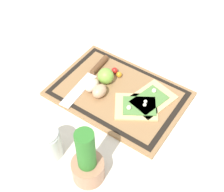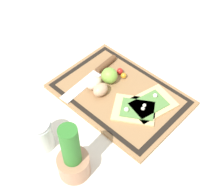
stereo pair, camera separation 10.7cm
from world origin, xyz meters
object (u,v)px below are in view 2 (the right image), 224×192
(egg_pink, at_px, (94,83))
(sauce_jar, at_px, (40,136))
(cherry_tomato_yellow, at_px, (124,76))
(pizza_slice_near, at_px, (151,104))
(cherry_tomato_red, at_px, (120,71))
(knife, at_px, (99,70))
(herb_pot, at_px, (73,159))
(pizza_slice_far, at_px, (135,109))
(egg_brown, at_px, (100,90))
(lime, at_px, (109,76))

(egg_pink, xyz_separation_m, sauce_jar, (-0.05, 0.27, 0.01))
(egg_pink, distance_m, cherry_tomato_yellow, 0.12)
(pizza_slice_near, relative_size, cherry_tomato_red, 7.48)
(pizza_slice_near, distance_m, egg_pink, 0.21)
(knife, xyz_separation_m, sauce_jar, (-0.09, 0.34, 0.02))
(knife, relative_size, cherry_tomato_yellow, 13.20)
(herb_pot, bearing_deg, cherry_tomato_yellow, -69.02)
(pizza_slice_far, distance_m, herb_pot, 0.29)
(pizza_slice_far, bearing_deg, egg_brown, 11.02)
(egg_brown, distance_m, herb_pot, 0.30)
(herb_pot, bearing_deg, sauce_jar, 2.55)
(herb_pot, bearing_deg, pizza_slice_near, -91.79)
(cherry_tomato_yellow, xyz_separation_m, sauce_jar, (-0.00, 0.38, 0.02))
(sauce_jar, bearing_deg, knife, -75.35)
(pizza_slice_near, height_order, cherry_tomato_red, same)
(knife, distance_m, sauce_jar, 0.35)
(egg_brown, bearing_deg, herb_pot, 119.83)
(egg_pink, xyz_separation_m, lime, (-0.02, -0.06, 0.01))
(knife, bearing_deg, lime, 173.35)
(knife, distance_m, cherry_tomato_yellow, 0.10)
(egg_pink, height_order, herb_pot, herb_pot)
(egg_brown, relative_size, egg_pink, 1.00)
(egg_brown, bearing_deg, knife, -41.66)
(pizza_slice_near, height_order, sauce_jar, sauce_jar)
(cherry_tomato_red, distance_m, cherry_tomato_yellow, 0.03)
(egg_pink, xyz_separation_m, cherry_tomato_red, (-0.02, -0.12, -0.01))
(lime, distance_m, cherry_tomato_red, 0.06)
(pizza_slice_far, xyz_separation_m, egg_brown, (0.14, 0.03, 0.02))
(sauce_jar, bearing_deg, egg_brown, -88.73)
(cherry_tomato_red, xyz_separation_m, sauce_jar, (-0.03, 0.39, 0.02))
(egg_pink, bearing_deg, herb_pot, 125.17)
(egg_pink, relative_size, cherry_tomato_yellow, 2.78)
(lime, xyz_separation_m, herb_pot, (-0.17, 0.33, 0.03))
(egg_brown, height_order, sauce_jar, sauce_jar)
(knife, bearing_deg, egg_pink, 123.33)
(cherry_tomato_red, bearing_deg, egg_brown, 99.22)
(egg_pink, distance_m, sauce_jar, 0.28)
(pizza_slice_far, xyz_separation_m, herb_pot, (-0.01, 0.29, 0.05))
(pizza_slice_near, xyz_separation_m, pizza_slice_far, (0.02, 0.06, 0.00))
(egg_pink, bearing_deg, knife, -56.67)
(egg_pink, distance_m, cherry_tomato_red, 0.12)
(egg_pink, relative_size, sauce_jar, 0.53)
(lime, bearing_deg, egg_brown, 106.92)
(lime, bearing_deg, cherry_tomato_yellow, -116.88)
(cherry_tomato_red, height_order, cherry_tomato_yellow, cherry_tomato_red)
(pizza_slice_near, xyz_separation_m, sauce_jar, (0.15, 0.35, 0.03))
(egg_brown, height_order, cherry_tomato_red, egg_brown)
(egg_brown, bearing_deg, pizza_slice_near, -152.60)
(knife, relative_size, egg_brown, 4.76)
(pizza_slice_near, xyz_separation_m, cherry_tomato_yellow, (0.15, -0.03, 0.01))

